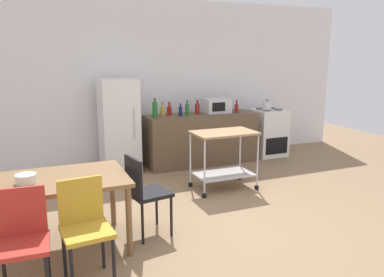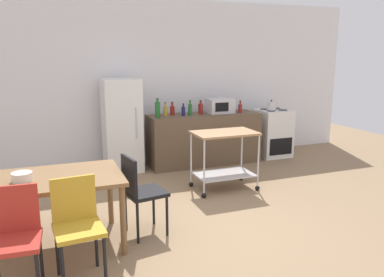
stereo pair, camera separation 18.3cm
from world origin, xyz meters
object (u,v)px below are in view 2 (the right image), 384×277
object	(u,v)px
chair_red	(14,234)
bottle_soy_sauce	(172,110)
bottle_soda	(158,109)
bottle_hot_sauce	(183,111)
chair_mustard	(77,222)
refrigerator	(122,125)
bottle_wine	(201,109)
bottle_vinegar	(240,108)
bottle_olive_oil	(165,111)
stove_oven	(273,133)
microwave	(220,106)
kitchen_cart	(224,151)
chair_black	(140,189)
fruit_bowl	(22,177)
bottle_sparkling_water	(190,109)
dining_table	(44,186)
kettle	(271,106)

from	to	relation	value
chair_red	bottle_soy_sauce	world-z (taller)	bottle_soy_sauce
bottle_soda	bottle_hot_sauce	xyz separation A→B (m)	(0.46, -0.00, -0.05)
chair_mustard	refrigerator	bearing A→B (deg)	67.23
bottle_wine	bottle_vinegar	bearing A→B (deg)	-6.92
chair_mustard	bottle_olive_oil	bearing A→B (deg)	55.26
bottle_hot_sauce	bottle_vinegar	xyz separation A→B (m)	(1.09, -0.02, -0.00)
stove_oven	bottle_soda	size ratio (longest dim) A/B	2.87
refrigerator	bottle_wine	distance (m)	1.41
bottle_soda	microwave	bearing A→B (deg)	4.23
bottle_hot_sauce	microwave	size ratio (longest dim) A/B	0.47
microwave	bottle_vinegar	world-z (taller)	microwave
kitchen_cart	bottle_wine	distance (m)	1.46
bottle_soda	chair_mustard	bearing A→B (deg)	-118.05
bottle_olive_oil	bottle_soy_sauce	bearing A→B (deg)	9.51
chair_black	bottle_vinegar	size ratio (longest dim) A/B	4.04
chair_red	bottle_olive_oil	distance (m)	3.85
bottle_soy_sauce	refrigerator	bearing A→B (deg)	179.01
bottle_soy_sauce	kitchen_cart	bearing A→B (deg)	-77.95
stove_oven	fruit_bowl	world-z (taller)	stove_oven
chair_black	bottle_hot_sauce	size ratio (longest dim) A/B	4.12
bottle_vinegar	bottle_sparkling_water	bearing A→B (deg)	178.28
chair_black	kitchen_cart	xyz separation A→B (m)	(1.49, 1.01, 0.05)
bottle_hot_sauce	bottle_soy_sauce	bearing A→B (deg)	137.40
bottle_sparkling_water	fruit_bowl	xyz separation A→B (m)	(-2.59, -2.34, -0.21)
dining_table	chair_black	xyz separation A→B (m)	(0.94, -0.03, -0.15)
chair_black	microwave	xyz separation A→B (m)	(2.07, 2.42, 0.51)
chair_red	bottle_sparkling_water	bearing A→B (deg)	52.00
chair_red	chair_mustard	size ratio (longest dim) A/B	1.00
bottle_wine	fruit_bowl	size ratio (longest dim) A/B	1.30
bottle_soy_sauce	bottle_wine	distance (m)	0.51
bottle_sparkling_water	kitchen_cart	bearing A→B (deg)	-88.84
bottle_wine	bottle_vinegar	size ratio (longest dim) A/B	1.12
kettle	chair_mustard	bearing A→B (deg)	-142.31
stove_oven	microwave	xyz separation A→B (m)	(-1.13, 0.02, 0.58)
dining_table	bottle_wine	bearing A→B (deg)	42.09
dining_table	kitchen_cart	size ratio (longest dim) A/B	1.65
bottle_soda	microwave	xyz separation A→B (m)	(1.19, 0.09, -0.01)
stove_oven	bottle_olive_oil	world-z (taller)	bottle_olive_oil
bottle_sparkling_water	bottle_vinegar	bearing A→B (deg)	-1.72
bottle_soy_sauce	chair_black	bearing A→B (deg)	-115.50
chair_mustard	microwave	distance (m)	4.13
dining_table	chair_red	size ratio (longest dim) A/B	1.69
bottle_soy_sauce	fruit_bowl	size ratio (longest dim) A/B	1.22
stove_oven	fruit_bowl	size ratio (longest dim) A/B	4.84
kitchen_cart	dining_table	bearing A→B (deg)	-157.95
refrigerator	chair_black	bearing A→B (deg)	-96.73
bottle_soda	kettle	bearing A→B (deg)	-0.70
bottle_hot_sauce	bottle_soda	bearing A→B (deg)	179.63
stove_oven	bottle_soda	xyz separation A→B (m)	(-2.32, -0.07, 0.59)
kitchen_cart	bottle_sparkling_water	distance (m)	1.39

